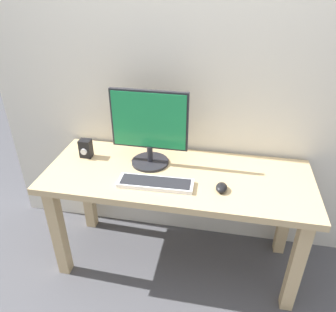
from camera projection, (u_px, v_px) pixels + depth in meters
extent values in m
plane|color=#4C4C51|center=(176.00, 259.00, 2.37)|extent=(6.00, 6.00, 0.00)
cube|color=silver|center=(189.00, 33.00, 1.92)|extent=(2.70, 0.04, 3.00)
cube|color=tan|center=(177.00, 177.00, 2.01)|extent=(1.63, 0.63, 0.04)
cube|color=tan|center=(58.00, 232.00, 2.11)|extent=(0.07, 0.07, 0.70)
cube|color=tan|center=(296.00, 266.00, 1.87)|extent=(0.07, 0.07, 0.70)
cube|color=tan|center=(87.00, 190.00, 2.51)|extent=(0.07, 0.07, 0.70)
cube|color=tan|center=(286.00, 213.00, 2.28)|extent=(0.07, 0.07, 0.70)
cylinder|color=#232328|center=(150.00, 162.00, 2.10)|extent=(0.24, 0.24, 0.02)
cylinder|color=#232328|center=(150.00, 154.00, 2.07)|extent=(0.04, 0.04, 0.11)
cube|color=#232328|center=(149.00, 120.00, 1.97)|extent=(0.48, 0.02, 0.37)
cube|color=#1E8C4C|center=(149.00, 121.00, 1.95)|extent=(0.45, 0.01, 0.35)
cube|color=silver|center=(156.00, 183.00, 1.89)|extent=(0.44, 0.14, 0.02)
cube|color=#232328|center=(156.00, 181.00, 1.88)|extent=(0.41, 0.12, 0.00)
ellipsoid|color=black|center=(221.00, 188.00, 1.84)|extent=(0.07, 0.10, 0.04)
cube|color=black|center=(86.00, 148.00, 2.15)|extent=(0.08, 0.06, 0.12)
cylinder|color=silver|center=(84.00, 152.00, 2.12)|extent=(0.04, 0.01, 0.04)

